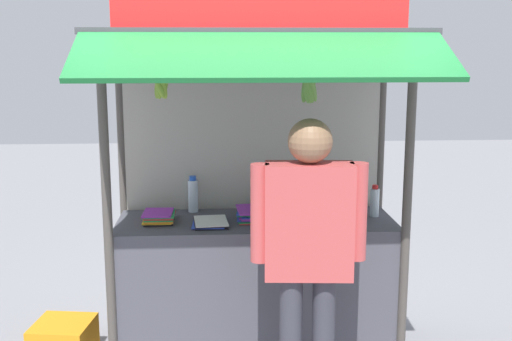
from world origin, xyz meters
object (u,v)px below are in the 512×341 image
water_bottle_back_left (334,204)px  magazine_stack_front_left (159,217)px  magazine_stack_mid_right (327,224)px  magazine_stack_far_right (210,222)px  vendor_person (309,240)px  magazine_stack_far_left (255,214)px  water_bottle_right (279,199)px  water_bottle_rear_center (375,202)px  banana_bunch_inner_right (161,86)px  plastic_crate (63,341)px  water_bottle_left (352,195)px  banana_bunch_leftmost (309,89)px  water_bottle_back_right (193,195)px

water_bottle_back_left → magazine_stack_front_left: 1.21m
magazine_stack_mid_right → water_bottle_back_left: bearing=67.7°
magazine_stack_far_right → vendor_person: size_ratio=0.18×
water_bottle_back_left → magazine_stack_far_left: bearing=178.1°
water_bottle_right → magazine_stack_mid_right: 0.47m
water_bottle_right → water_bottle_rear_center: bearing=-9.5°
magazine_stack_mid_right → magazine_stack_far_right: magazine_stack_mid_right is taller
magazine_stack_mid_right → banana_bunch_inner_right: bearing=-167.5°
water_bottle_rear_center → banana_bunch_inner_right: banana_bunch_inner_right is taller
vendor_person → plastic_crate: size_ratio=4.57×
water_bottle_left → magazine_stack_far_right: (-1.03, -0.32, -0.10)m
water_bottle_back_left → banana_bunch_inner_right: (-1.13, -0.43, 0.84)m
banana_bunch_leftmost → banana_bunch_inner_right: same height
magazine_stack_far_left → water_bottle_back_left: bearing=-1.9°
water_bottle_back_right → magazine_stack_mid_right: 1.02m
magazine_stack_far_left → water_bottle_right: bearing=38.8°
magazine_stack_far_right → vendor_person: bearing=-50.8°
water_bottle_rear_center → magazine_stack_mid_right: water_bottle_rear_center is taller
water_bottle_left → vendor_person: size_ratio=0.14×
magazine_stack_far_left → plastic_crate: 1.59m
water_bottle_back_left → magazine_stack_far_right: 0.87m
water_bottle_back_left → magazine_stack_far_right: (-0.86, -0.09, -0.09)m
water_bottle_right → magazine_stack_front_left: water_bottle_right is taller
magazine_stack_far_left → banana_bunch_leftmost: (0.30, -0.45, 0.89)m
water_bottle_left → banana_bunch_inner_right: banana_bunch_inner_right is taller
plastic_crate → water_bottle_back_right: bearing=19.8°
magazine_stack_front_left → banana_bunch_inner_right: size_ratio=0.95×
banana_bunch_leftmost → vendor_person: bearing=-96.4°
water_bottle_left → magazine_stack_far_right: 1.08m
magazine_stack_mid_right → magazine_stack_far_left: size_ratio=0.97×
water_bottle_right → magazine_stack_front_left: size_ratio=0.86×
banana_bunch_leftmost → plastic_crate: 2.42m
water_bottle_back_left → plastic_crate: water_bottle_back_left is taller
water_bottle_back_right → vendor_person: bearing=-56.5°
banana_bunch_leftmost → banana_bunch_inner_right: (-0.88, -0.00, 0.02)m
water_bottle_rear_center → magazine_stack_front_left: bearing=-177.8°
water_bottle_rear_center → magazine_stack_far_left: 0.85m
banana_bunch_inner_right → water_bottle_back_right: bearing=78.0°
magazine_stack_far_right → water_bottle_back_right: bearing=109.7°
water_bottle_left → plastic_crate: bearing=-172.0°
water_bottle_right → water_bottle_back_right: (-0.61, 0.10, 0.02)m
magazine_stack_far_right → banana_bunch_leftmost: 1.15m
magazine_stack_mid_right → plastic_crate: size_ratio=0.80×
water_bottle_right → magazine_stack_mid_right: size_ratio=0.75×
water_bottle_back_left → banana_bunch_leftmost: banana_bunch_leftmost is taller
water_bottle_left → magazine_stack_front_left: water_bottle_left is taller
water_bottle_back_left → magazine_stack_mid_right: (-0.08, -0.20, -0.09)m
water_bottle_back_right → magazine_stack_front_left: bearing=-129.8°
water_bottle_rear_center → water_bottle_left: bearing=125.2°
water_bottle_back_right → magazine_stack_front_left: water_bottle_back_right is taller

